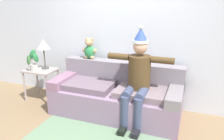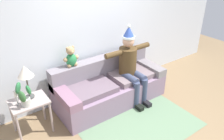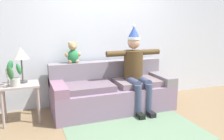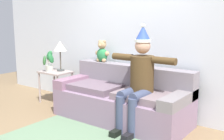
{
  "view_description": "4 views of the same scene",
  "coord_description": "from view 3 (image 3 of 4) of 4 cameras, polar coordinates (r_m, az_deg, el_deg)",
  "views": [
    {
      "loc": [
        1.15,
        -2.24,
        1.85
      ],
      "look_at": [
        -0.01,
        0.83,
        0.82
      ],
      "focal_mm": 35.66,
      "sensor_mm": 36.0,
      "label": 1
    },
    {
      "loc": [
        -2.14,
        -2.08,
        2.68
      ],
      "look_at": [
        0.01,
        0.95,
        0.71
      ],
      "focal_mm": 36.33,
      "sensor_mm": 36.0,
      "label": 2
    },
    {
      "loc": [
        -1.43,
        -2.76,
        1.57
      ],
      "look_at": [
        -0.08,
        0.79,
        0.77
      ],
      "focal_mm": 37.52,
      "sensor_mm": 36.0,
      "label": 3
    },
    {
      "loc": [
        2.38,
        -2.41,
        1.55
      ],
      "look_at": [
        -0.15,
        0.96,
        0.79
      ],
      "focal_mm": 44.16,
      "sensor_mm": 36.0,
      "label": 4
    }
  ],
  "objects": [
    {
      "name": "person_seated",
      "position": [
        4.13,
        5.76,
        0.58
      ],
      "size": [
        1.02,
        0.77,
        1.51
      ],
      "color": "#4D371D",
      "rests_on": "ground_plane"
    },
    {
      "name": "side_table",
      "position": [
        3.93,
        -21.47,
        -4.68
      ],
      "size": [
        0.57,
        0.43,
        0.61
      ],
      "color": "#A99893",
      "rests_on": "ground_plane"
    },
    {
      "name": "teddy_bear",
      "position": [
        4.18,
        -9.51,
        4.0
      ],
      "size": [
        0.29,
        0.17,
        0.38
      ],
      "color": "#297E46",
      "rests_on": "couch"
    },
    {
      "name": "potted_plant",
      "position": [
        3.77,
        -22.77,
        -1.1
      ],
      "size": [
        0.26,
        0.27,
        0.4
      ],
      "color": "#B4B6AB",
      "rests_on": "side_table"
    },
    {
      "name": "area_rug",
      "position": [
        3.47,
        6.2,
        -15.04
      ],
      "size": [
        1.95,
        1.1,
        0.01
      ],
      "primitive_type": "cube",
      "color": "slate",
      "rests_on": "ground_plane"
    },
    {
      "name": "table_lamp",
      "position": [
        3.9,
        -21.31,
        3.44
      ],
      "size": [
        0.24,
        0.24,
        0.56
      ],
      "color": "#424544",
      "rests_on": "side_table"
    },
    {
      "name": "ground_plane",
      "position": [
        3.48,
        6.08,
        -14.99
      ],
      "size": [
        10.0,
        10.0,
        0.0
      ],
      "primitive_type": "plane",
      "color": "olive"
    },
    {
      "name": "candle_tall",
      "position": [
        3.85,
        -24.14,
        -1.07
      ],
      "size": [
        0.04,
        0.04,
        0.26
      ],
      "color": "beige",
      "rests_on": "side_table"
    },
    {
      "name": "couch",
      "position": [
        4.24,
        -0.1,
        -5.16
      ],
      "size": [
        2.13,
        0.89,
        0.84
      ],
      "color": "gray",
      "rests_on": "ground_plane"
    },
    {
      "name": "back_wall",
      "position": [
        4.55,
        -2.45,
        9.1
      ],
      "size": [
        7.0,
        0.1,
        2.7
      ],
      "primitive_type": "cube",
      "color": "silver",
      "rests_on": "ground_plane"
    }
  ]
}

